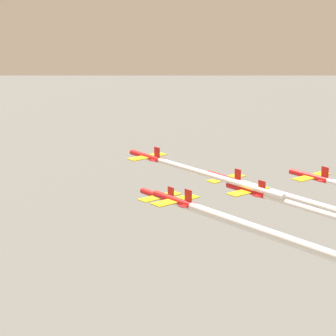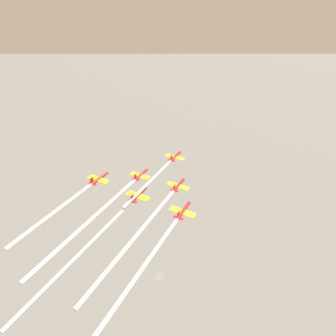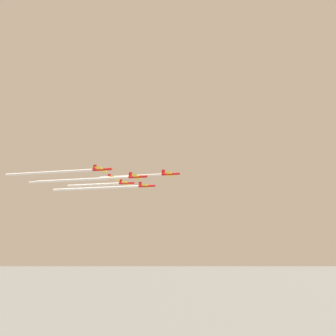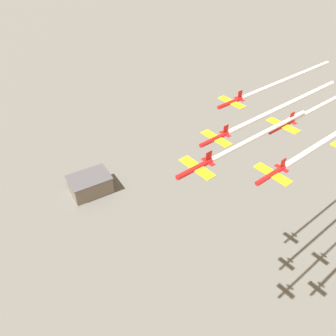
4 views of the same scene
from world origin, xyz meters
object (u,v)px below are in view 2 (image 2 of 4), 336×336
object	(u,v)px
jet_3	(99,179)
jet_5	(183,211)
jet_1	(140,175)
jet_4	(138,195)
jet_0	(175,157)
jet_2	(178,186)

from	to	relation	value
jet_3	jet_5	xyz separation A→B (m)	(4.58, -35.11, -1.96)
jet_1	jet_4	xyz separation A→B (m)	(-13.78, -10.72, 2.87)
jet_3	jet_5	distance (m)	35.46
jet_0	jet_3	distance (m)	34.93
jet_5	jet_2	bearing A→B (deg)	120.47
jet_3	jet_4	xyz separation A→B (m)	(2.29, -17.56, -1.61)
jet_1	jet_4	world-z (taller)	jet_4
jet_0	jet_3	size ratio (longest dim) A/B	1.00
jet_0	jet_1	bearing A→B (deg)	-120.47
jet_0	jet_5	size ratio (longest dim) A/B	1.00
jet_2	jet_5	xyz separation A→B (m)	(-13.78, -10.72, 1.99)
jet_4	jet_5	bearing A→B (deg)	0.00
jet_1	jet_2	distance (m)	17.71
jet_0	jet_4	distance (m)	30.11
jet_2	jet_4	distance (m)	17.61
jet_0	jet_3	xyz separation A→B (m)	(-32.13, 13.66, 0.78)
jet_0	jet_4	xyz separation A→B (m)	(-29.84, -3.89, -0.84)
jet_0	jet_2	distance (m)	17.75
jet_1	jet_5	world-z (taller)	jet_5
jet_0	jet_2	bearing A→B (deg)	-59.53
jet_1	jet_4	size ratio (longest dim) A/B	1.00
jet_1	jet_4	distance (m)	17.69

